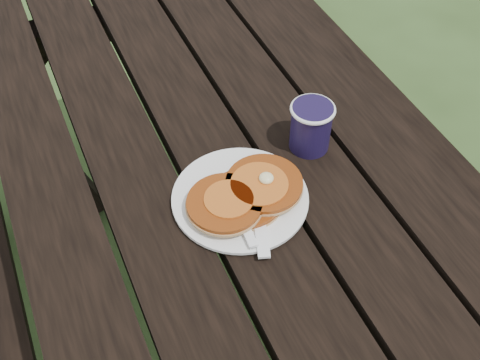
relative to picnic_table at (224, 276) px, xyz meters
name	(u,v)px	position (x,y,z in m)	size (l,w,h in m)	color
ground	(226,349)	(0.00, 0.00, -0.37)	(60.00, 60.00, 0.00)	#2C401B
picnic_table	(224,276)	(0.00, 0.00, 0.00)	(1.36, 1.80, 0.75)	black
plate	(240,199)	(0.00, -0.10, 0.39)	(0.23, 0.23, 0.01)	white
pancake_stack	(246,194)	(0.00, -0.11, 0.41)	(0.21, 0.14, 0.04)	#8C3C0F
knife	(258,213)	(0.01, -0.15, 0.39)	(0.02, 0.18, 0.01)	white
fork	(242,221)	(-0.02, -0.15, 0.40)	(0.03, 0.16, 0.01)	white
coffee_cup	(311,124)	(0.17, -0.03, 0.44)	(0.08, 0.08, 0.09)	#181032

